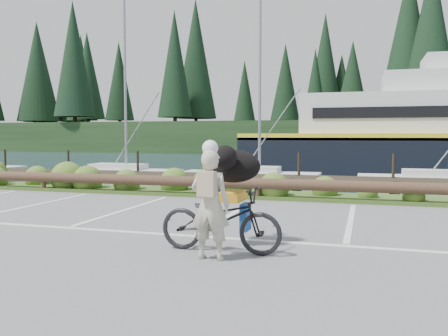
# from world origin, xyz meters

# --- Properties ---
(ground) EXTENTS (72.00, 72.00, 0.00)m
(ground) POSITION_xyz_m (0.00, 0.00, 0.00)
(ground) COLOR #5C5C5F
(harbor_backdrop) EXTENTS (170.00, 160.00, 30.00)m
(harbor_backdrop) POSITION_xyz_m (0.39, 78.47, -0.00)
(harbor_backdrop) COLOR #1A2C3F
(harbor_backdrop) RESTS_ON ground
(vegetation_strip) EXTENTS (34.00, 1.60, 0.10)m
(vegetation_strip) POSITION_xyz_m (0.00, 5.30, 0.05)
(vegetation_strip) COLOR #3D5B21
(vegetation_strip) RESTS_ON ground
(log_rail) EXTENTS (32.00, 0.30, 0.60)m
(log_rail) POSITION_xyz_m (0.00, 4.60, 0.00)
(log_rail) COLOR #443021
(log_rail) RESTS_ON ground
(bicycle) EXTENTS (1.94, 0.72, 1.01)m
(bicycle) POSITION_xyz_m (0.77, -1.33, 0.50)
(bicycle) COLOR black
(bicycle) RESTS_ON ground
(cyclist) EXTENTS (0.59, 0.40, 1.59)m
(cyclist) POSITION_xyz_m (0.76, -1.78, 0.79)
(cyclist) COLOR #B8B49C
(cyclist) RESTS_ON ground
(dog) EXTENTS (0.49, 0.96, 0.55)m
(dog) POSITION_xyz_m (0.79, -0.71, 1.28)
(dog) COLOR black
(dog) RESTS_ON bicycle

